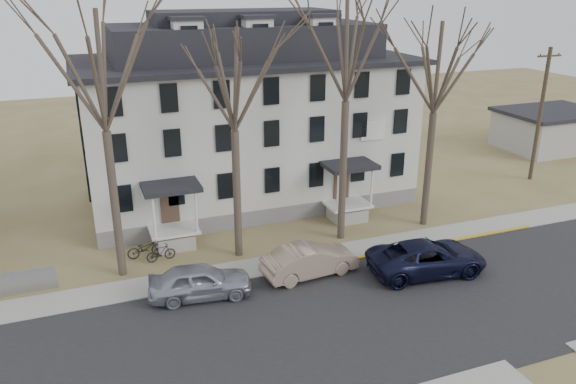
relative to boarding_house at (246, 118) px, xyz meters
name	(u,v)px	position (x,y,z in m)	size (l,w,h in m)	color
ground	(423,336)	(2.00, -17.95, -5.38)	(120.00, 120.00, 0.00)	olive
main_road	(397,311)	(2.00, -15.95, -5.38)	(120.00, 10.00, 0.04)	#27272A
far_sidewalk	(338,254)	(2.00, -9.95, -5.38)	(120.00, 2.00, 0.08)	#A09F97
yellow_curb	(428,246)	(7.00, -10.85, -5.38)	(14.00, 0.25, 0.06)	gold
boarding_house	(246,118)	(0.00, 0.00, 0.00)	(20.80, 12.36, 12.05)	slate
distant_building	(550,129)	(28.00, 2.05, -3.70)	(8.50, 6.50, 3.35)	#A09F97
tree_far_left	(98,63)	(-9.00, -8.15, 4.96)	(8.40, 8.40, 13.72)	#473B31
tree_mid_left	(233,73)	(-3.00, -8.15, 4.22)	(7.80, 7.80, 12.74)	#473B31
tree_center	(348,36)	(3.00, -8.15, 5.71)	(9.00, 9.00, 14.70)	#473B31
tree_mid_right	(438,61)	(8.50, -8.15, 4.22)	(7.80, 7.80, 12.74)	#473B31
utility_pole_far	(540,114)	(20.50, -3.95, -0.47)	(2.00, 0.28, 9.50)	#3D3023
car_silver	(200,282)	(-5.84, -11.70, -4.58)	(1.88, 4.68, 1.59)	#9EA1B0
car_tan	(310,261)	(-0.34, -11.57, -4.59)	(1.67, 4.80, 1.58)	tan
car_navy	(427,258)	(5.16, -13.42, -4.56)	(2.71, 5.89, 1.64)	black
bicycle_left	(145,249)	(-7.68, -6.74, -4.88)	(0.66, 1.88, 0.99)	black
bicycle_right	(161,253)	(-6.99, -7.48, -4.92)	(0.43, 1.53, 0.92)	black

